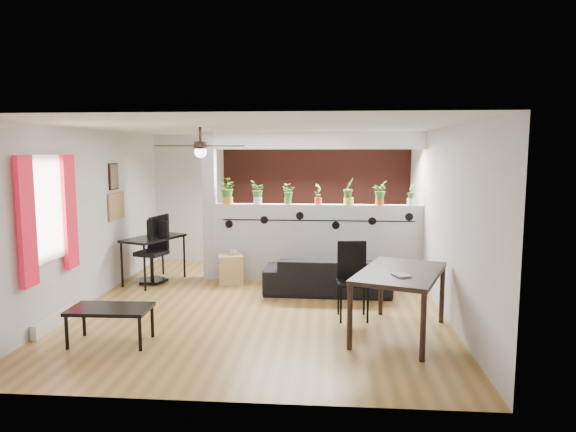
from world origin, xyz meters
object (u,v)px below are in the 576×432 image
(ceiling_fan, at_px, (201,148))
(potted_plant_6, at_px, (411,194))
(cube_shelf, at_px, (231,269))
(folding_chair, at_px, (352,273))
(potted_plant_2, at_px, (288,193))
(potted_plant_4, at_px, (349,191))
(potted_plant_0, at_px, (228,190))
(cup, at_px, (234,252))
(potted_plant_5, at_px, (380,192))
(dining_table, at_px, (400,278))
(office_chair, at_px, (154,256))
(computer_desk, at_px, (154,241))
(potted_plant_3, at_px, (318,193))
(potted_plant_1, at_px, (258,191))
(coffee_table, at_px, (110,311))
(sofa, at_px, (328,276))

(ceiling_fan, relative_size, potted_plant_6, 3.33)
(cube_shelf, height_order, folding_chair, folding_chair)
(potted_plant_2, xyz_separation_m, potted_plant_4, (1.05, 0.00, 0.05))
(potted_plant_0, relative_size, cube_shelf, 0.93)
(cube_shelf, bearing_deg, cup, -12.59)
(potted_plant_0, xyz_separation_m, potted_plant_5, (2.63, 0.00, -0.03))
(ceiling_fan, height_order, potted_plant_5, ceiling_fan)
(dining_table, distance_m, folding_chair, 0.88)
(dining_table, bearing_deg, cup, 137.43)
(ceiling_fan, relative_size, office_chair, 1.14)
(dining_table, bearing_deg, folding_chair, 129.06)
(cube_shelf, distance_m, folding_chair, 2.59)
(potted_plant_5, bearing_deg, potted_plant_6, 0.00)
(computer_desk, bearing_deg, potted_plant_5, 5.01)
(cube_shelf, bearing_deg, dining_table, -54.59)
(ceiling_fan, bearing_deg, dining_table, -17.35)
(potted_plant_3, height_order, office_chair, potted_plant_3)
(potted_plant_1, bearing_deg, cube_shelf, -141.54)
(potted_plant_6, xyz_separation_m, coffee_table, (-3.96, -3.18, -1.15))
(potted_plant_1, relative_size, coffee_table, 0.43)
(potted_plant_5, distance_m, cube_shelf, 2.88)
(potted_plant_6, relative_size, cube_shelf, 0.71)
(computer_desk, bearing_deg, folding_chair, -25.79)
(potted_plant_1, xyz_separation_m, folding_chair, (1.57, -1.95, -0.95))
(cube_shelf, bearing_deg, sofa, -27.79)
(sofa, distance_m, computer_desk, 3.07)
(potted_plant_3, bearing_deg, potted_plant_2, 180.00)
(potted_plant_0, distance_m, coffee_table, 3.49)
(office_chair, bearing_deg, computer_desk, -47.65)
(potted_plant_6, height_order, cup, potted_plant_6)
(potted_plant_2, distance_m, sofa, 1.65)
(potted_plant_0, bearing_deg, folding_chair, -43.02)
(potted_plant_1, height_order, folding_chair, potted_plant_1)
(potted_plant_0, bearing_deg, cube_shelf, -73.83)
(office_chair, relative_size, folding_chair, 1.00)
(potted_plant_0, xyz_separation_m, potted_plant_1, (0.53, 0.00, -0.03))
(cup, relative_size, dining_table, 0.07)
(sofa, bearing_deg, cube_shelf, -14.04)
(sofa, height_order, coffee_table, sofa)
(sofa, xyz_separation_m, folding_chair, (0.33, -1.16, 0.33))
(potted_plant_5, xyz_separation_m, folding_chair, (-0.54, -1.95, -0.95))
(ceiling_fan, distance_m, potted_plant_0, 1.94)
(sofa, height_order, dining_table, dining_table)
(potted_plant_5, height_order, computer_desk, potted_plant_5)
(potted_plant_4, height_order, cube_shelf, potted_plant_4)
(computer_desk, relative_size, folding_chair, 1.19)
(ceiling_fan, xyz_separation_m, computer_desk, (-1.23, 1.46, -1.59))
(potted_plant_1, xyz_separation_m, potted_plant_5, (2.11, -0.00, 0.00))
(potted_plant_1, height_order, potted_plant_3, potted_plant_1)
(cup, distance_m, coffee_table, 3.00)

